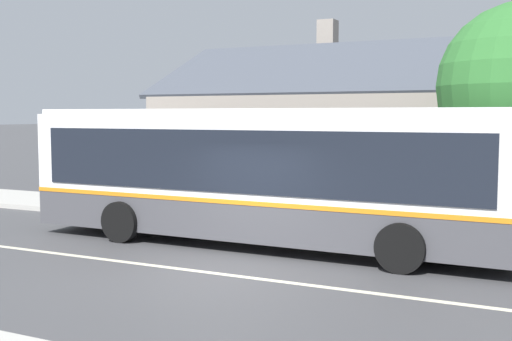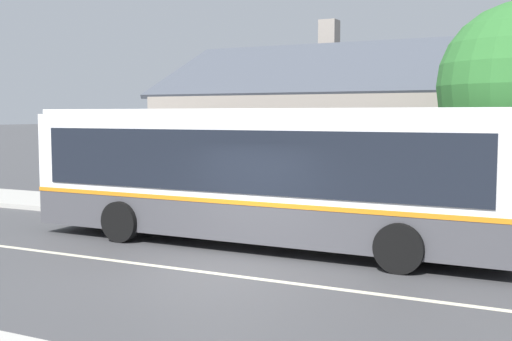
# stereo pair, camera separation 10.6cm
# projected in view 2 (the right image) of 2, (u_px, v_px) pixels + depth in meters

# --- Properties ---
(ground_plane) EXTENTS (300.00, 300.00, 0.00)m
(ground_plane) POSITION_uv_depth(u_px,v_px,m) (217.00, 274.00, 12.50)
(ground_plane) COLOR #424244
(sidewalk_far) EXTENTS (60.00, 3.00, 0.15)m
(sidewalk_far) POSITION_uv_depth(u_px,v_px,m) (325.00, 223.00, 17.84)
(sidewalk_far) COLOR #ADAAA3
(sidewalk_far) RESTS_ON ground
(lane_divider_stripe) EXTENTS (60.00, 0.16, 0.01)m
(lane_divider_stripe) POSITION_uv_depth(u_px,v_px,m) (217.00, 274.00, 12.50)
(lane_divider_stripe) COLOR beige
(lane_divider_stripe) RESTS_ON ground
(community_building) EXTENTS (22.42, 9.62, 6.92)m
(community_building) POSITION_uv_depth(u_px,v_px,m) (477.00, 145.00, 22.91)
(community_building) COLOR gray
(community_building) RESTS_ON ground
(transit_bus) EXTENTS (11.79, 2.83, 3.23)m
(transit_bus) POSITION_uv_depth(u_px,v_px,m) (262.00, 172.00, 15.13)
(transit_bus) COLOR #47474C
(transit_bus) RESTS_ON ground
(bench_by_building) EXTENTS (1.63, 0.51, 0.94)m
(bench_by_building) POSITION_uv_depth(u_px,v_px,m) (105.00, 191.00, 21.20)
(bench_by_building) COLOR brown
(bench_by_building) RESTS_ON sidewalk_far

